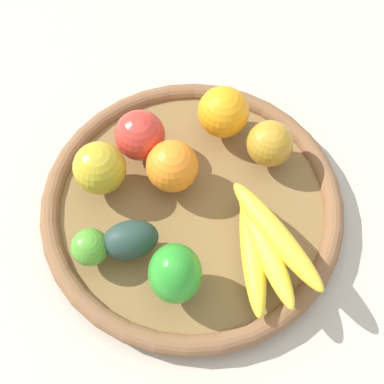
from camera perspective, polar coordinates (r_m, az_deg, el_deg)
name	(u,v)px	position (r m, az deg, el deg)	size (l,w,h in m)	color
ground_plane	(192,211)	(0.82, 0.00, -2.01)	(2.40, 2.40, 0.00)	#B8B09D
basket	(192,205)	(0.81, 0.00, -1.38)	(0.45, 0.45, 0.04)	brown
orange_0	(172,166)	(0.77, -2.09, 2.72)	(0.08, 0.08, 0.08)	orange
banana_bunch	(265,243)	(0.73, 7.61, -5.35)	(0.19, 0.16, 0.06)	yellow
bell_pepper	(175,273)	(0.70, -1.78, -8.52)	(0.08, 0.07, 0.09)	green
apple_2	(270,144)	(0.81, 8.16, 5.05)	(0.07, 0.07, 0.07)	#B98725
apple_0	(140,135)	(0.81, -5.49, 5.95)	(0.08, 0.08, 0.08)	red
orange_1	(223,112)	(0.83, 3.30, 8.38)	(0.08, 0.08, 0.08)	orange
apple_1	(99,170)	(0.78, -9.73, 2.30)	(0.08, 0.08, 0.08)	gold
avocado	(130,240)	(0.74, -6.50, -5.00)	(0.08, 0.05, 0.05)	#233B32
lime_0	(90,247)	(0.74, -10.65, -5.68)	(0.05, 0.05, 0.05)	#4B952A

